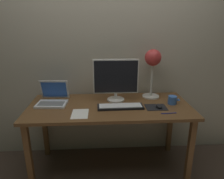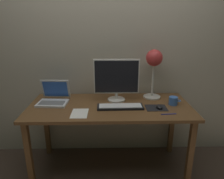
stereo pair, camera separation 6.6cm
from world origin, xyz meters
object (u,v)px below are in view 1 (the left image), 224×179
Objects in this scene: mouse at (159,106)px; coffee_mug at (172,100)px; keyboard_main at (120,107)px; laptop at (53,97)px; monitor at (116,79)px; desk_lamp at (153,62)px; pen at (169,113)px.

mouse is 0.79× the size of coffee_mug.
coffee_mug is (0.53, 0.07, 0.03)m from keyboard_main.
keyboard_main is 1.43× the size of laptop.
mouse is at bearing -29.93° from monitor.
monitor is 4.83× the size of mouse.
desk_lamp is 0.44m from coffee_mug.
keyboard_main is (0.03, -0.20, -0.22)m from monitor.
desk_lamp reaches higher than keyboard_main.
mouse is 0.15m from pen.
laptop reaches higher than coffee_mug.
coffee_mug reaches higher than keyboard_main.
keyboard_main is 0.45m from pen.
monitor is 0.61m from coffee_mug.
mouse is (0.01, -0.31, -0.37)m from desk_lamp.
mouse is (0.40, -0.23, -0.22)m from monitor.
monitor reaches higher than mouse.
coffee_mug is at bearing -13.40° from monitor.
monitor is 0.51m from mouse.
desk_lamp is (1.03, 0.11, 0.33)m from laptop.
coffee_mug is at bearing 30.95° from mouse.
mouse is at bearing -4.05° from keyboard_main.
laptop is at bearing 175.32° from coffee_mug.
keyboard_main is at bearing -142.22° from desk_lamp.
desk_lamp reaches higher than mouse.
monitor is at bearing 98.14° from keyboard_main.
desk_lamp is 0.59m from pen.
mouse reaches higher than keyboard_main.
keyboard_main is at bearing 159.17° from pen.
laptop is 0.59× the size of desk_lamp.
coffee_mug is 0.86× the size of pen.
desk_lamp is (0.36, 0.28, 0.38)m from keyboard_main.
mouse is (1.04, -0.19, -0.04)m from laptop.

